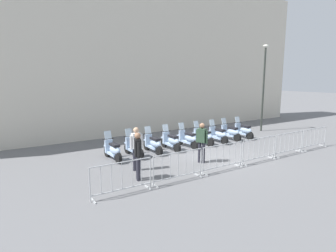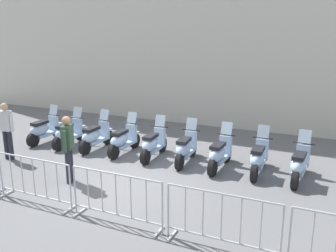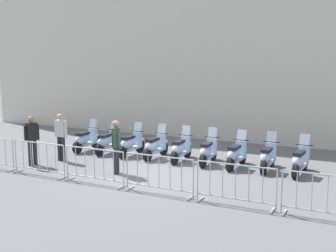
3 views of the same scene
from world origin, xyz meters
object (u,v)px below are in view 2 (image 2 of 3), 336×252
at_px(motorcycle_2, 95,136).
at_px(barrier_segment_3, 116,199).
at_px(motorcycle_1, 68,133).
at_px(motorcycle_0, 44,130).
at_px(barrier_segment_2, 34,181).
at_px(motorcycle_7, 258,158).
at_px(barrier_segment_4, 221,222).
at_px(officer_by_barriers, 6,128).
at_px(officer_near_row_end, 68,145).
at_px(motorcycle_5, 186,148).
at_px(motorcycle_8, 299,165).
at_px(motorcycle_6, 220,154).
at_px(motorcycle_3, 123,140).
at_px(motorcycle_4, 153,144).

relative_size(motorcycle_2, barrier_segment_3, 0.84).
relative_size(motorcycle_1, barrier_segment_3, 0.84).
relative_size(motorcycle_0, barrier_segment_2, 0.84).
relative_size(motorcycle_2, motorcycle_7, 1.00).
distance_m(barrier_segment_4, officer_by_barriers, 7.38).
bearing_deg(barrier_segment_4, motorcycle_7, 89.77).
bearing_deg(officer_near_row_end, motorcycle_5, 47.60).
bearing_deg(barrier_segment_4, motorcycle_2, 143.86).
bearing_deg(motorcycle_0, motorcycle_7, -0.16).
xyz_separation_m(barrier_segment_4, officer_near_row_end, (-4.31, 1.35, 0.46)).
height_order(motorcycle_2, officer_near_row_end, officer_near_row_end).
bearing_deg(barrier_segment_3, motorcycle_8, 48.77).
xyz_separation_m(motorcycle_6, barrier_segment_3, (-1.10, -3.66, 0.07)).
distance_m(motorcycle_2, motorcycle_6, 4.19).
bearing_deg(motorcycle_0, barrier_segment_2, -50.59).
bearing_deg(motorcycle_1, motorcycle_8, -0.70).
relative_size(motorcycle_3, motorcycle_7, 1.00).
bearing_deg(officer_by_barriers, motorcycle_5, 19.47).
bearing_deg(motorcycle_3, motorcycle_0, -179.58).
bearing_deg(motorcycle_8, motorcycle_0, 179.35).
bearing_deg(motorcycle_6, motorcycle_3, 178.01).
distance_m(motorcycle_3, motorcycle_5, 2.10).
bearing_deg(motorcycle_1, motorcycle_3, 0.79).
xyz_separation_m(motorcycle_3, officer_near_row_end, (-0.13, -2.47, 0.53)).
distance_m(motorcycle_0, barrier_segment_3, 6.39).
bearing_deg(motorcycle_4, motorcycle_6, -2.38).
bearing_deg(motorcycle_2, officer_near_row_end, -69.57).
xyz_separation_m(motorcycle_1, motorcycle_6, (5.23, -0.08, 0.00)).
xyz_separation_m(motorcycle_1, motorcycle_3, (2.09, 0.03, 0.00)).
xyz_separation_m(motorcycle_8, barrier_segment_3, (-3.20, -3.65, 0.07)).
bearing_deg(motorcycle_2, motorcycle_6, -1.53).
distance_m(barrier_segment_2, barrier_segment_4, 4.28).
relative_size(motorcycle_0, motorcycle_1, 1.00).
bearing_deg(barrier_segment_3, motorcycle_7, 59.91).
bearing_deg(motorcycle_3, motorcycle_5, -0.65).
xyz_separation_m(motorcycle_1, motorcycle_2, (1.04, 0.03, 0.00)).
bearing_deg(motorcycle_1, officer_by_barriers, -114.79).
relative_size(motorcycle_0, officer_by_barriers, 0.99).
bearing_deg(barrier_segment_4, officer_near_row_end, 162.63).
bearing_deg(officer_by_barriers, officer_near_row_end, -13.57).
distance_m(motorcycle_5, barrier_segment_2, 4.30).
height_order(barrier_segment_3, officer_by_barriers, officer_by_barriers).
relative_size(motorcycle_0, barrier_segment_3, 0.84).
relative_size(barrier_segment_2, barrier_segment_3, 1.00).
height_order(motorcycle_7, motorcycle_8, same).
bearing_deg(motorcycle_7, motorcycle_6, -176.46).
xyz_separation_m(motorcycle_0, barrier_segment_2, (3.04, -3.69, 0.07)).
distance_m(motorcycle_5, barrier_segment_3, 3.74).
bearing_deg(motorcycle_3, barrier_segment_4, -42.38).
height_order(motorcycle_0, motorcycle_6, same).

